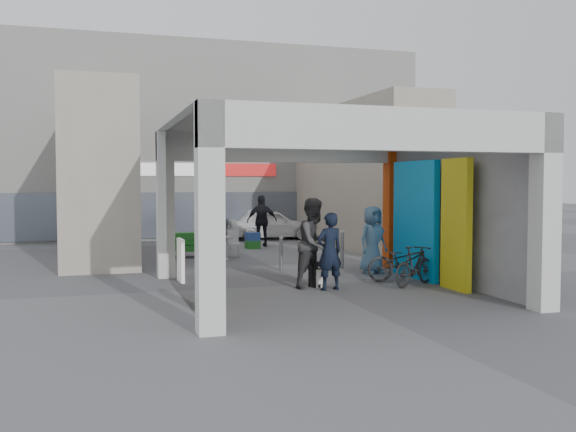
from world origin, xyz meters
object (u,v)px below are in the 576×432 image
object	(u,v)px
border_collie	(318,276)
bicycle_front	(404,261)
man_with_dog	(330,251)
bicycle_rear	(415,266)
man_crates	(262,221)
produce_stand	(184,248)
white_van	(272,224)
cafe_set	(217,249)
man_back_turned	(315,243)
man_elderly	(372,240)

from	to	relation	value
border_collie	bicycle_front	xyz separation A→B (m)	(2.21, 0.21, 0.23)
man_with_dog	bicycle_front	distance (m)	2.21
border_collie	bicycle_rear	distance (m)	2.17
man_crates	border_collie	bearing A→B (deg)	89.82
produce_stand	border_collie	xyz separation A→B (m)	(2.02, -6.50, -0.05)
bicycle_front	white_van	bearing A→B (deg)	5.07
cafe_set	man_with_dog	distance (m)	6.42
man_crates	bicycle_rear	world-z (taller)	man_crates
border_collie	man_back_turned	bearing A→B (deg)	-135.05
man_crates	produce_stand	bearing A→B (deg)	44.80
man_with_dog	man_elderly	xyz separation A→B (m)	(1.94, 2.07, 0.02)
man_back_turned	bicycle_front	distance (m)	2.35
man_with_dog	bicycle_front	size ratio (longest dim) A/B	0.93
produce_stand	man_crates	distance (m)	4.00
cafe_set	border_collie	size ratio (longest dim) A/B	2.23
border_collie	man_with_dog	bearing A→B (deg)	-54.73
bicycle_front	border_collie	bearing A→B (deg)	100.68
cafe_set	man_elderly	bearing A→B (deg)	-53.01
cafe_set	bicycle_rear	size ratio (longest dim) A/B	0.91
man_with_dog	cafe_set	bearing A→B (deg)	-89.75
man_with_dog	man_elderly	bearing A→B (deg)	-144.01
produce_stand	man_elderly	xyz separation A→B (m)	(4.08, -4.85, 0.55)
produce_stand	man_crates	world-z (taller)	man_crates
cafe_set	bicycle_rear	xyz separation A→B (m)	(3.22, -6.33, 0.16)
produce_stand	bicycle_rear	distance (m)	8.10
bicycle_rear	white_van	world-z (taller)	white_van
man_crates	white_van	world-z (taller)	man_crates
man_crates	man_back_turned	bearing A→B (deg)	89.36
bicycle_front	white_van	xyz separation A→B (m)	(0.02, 11.48, 0.14)
man_elderly	bicycle_rear	bearing A→B (deg)	-107.18
man_back_turned	bicycle_front	bearing A→B (deg)	-22.80
cafe_set	man_crates	world-z (taller)	man_crates
cafe_set	man_elderly	xyz separation A→B (m)	(3.17, -4.21, 0.56)
man_elderly	bicycle_rear	size ratio (longest dim) A/B	1.14
cafe_set	man_elderly	world-z (taller)	man_elderly
man_with_dog	bicycle_front	world-z (taller)	man_with_dog
produce_stand	man_back_turned	xyz separation A→B (m)	(1.94, -6.54, 0.68)
man_back_turned	bicycle_rear	xyz separation A→B (m)	(2.19, -0.43, -0.53)
man_crates	bicycle_front	distance (m)	8.80
cafe_set	bicycle_rear	bearing A→B (deg)	-63.00
cafe_set	white_van	size ratio (longest dim) A/B	0.38
cafe_set	bicycle_front	bearing A→B (deg)	-59.55
produce_stand	white_van	xyz separation A→B (m)	(4.24, 5.20, 0.31)
white_van	produce_stand	bearing A→B (deg)	145.25
white_van	man_elderly	bearing A→B (deg)	-176.47
man_crates	bicycle_front	size ratio (longest dim) A/B	1.04
man_elderly	man_crates	size ratio (longest dim) A/B	0.92
man_back_turned	bicycle_rear	bearing A→B (deg)	-40.26
produce_stand	white_van	distance (m)	6.71
man_with_dog	bicycle_front	xyz separation A→B (m)	(2.09, 0.64, -0.36)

